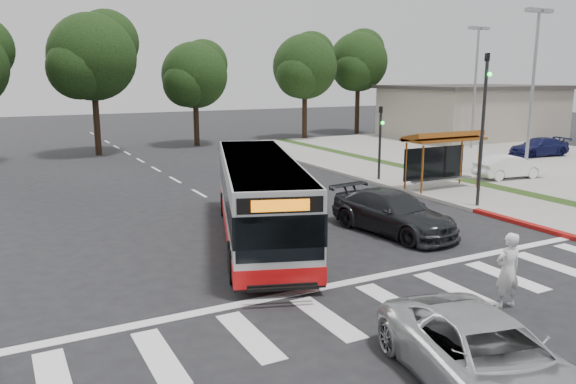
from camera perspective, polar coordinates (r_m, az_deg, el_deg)
ground at (r=18.58m, az=1.10°, el=-5.81°), size 140.00×140.00×0.00m
sidewalk_east at (r=31.08m, az=11.81°, el=1.26°), size 4.00×40.00×0.12m
curb_east at (r=29.86m, az=8.84°, el=0.97°), size 0.30×40.00×0.15m
curb_east_red at (r=22.84m, az=23.93°, el=-3.29°), size 0.32×6.00×0.15m
parking_lot at (r=40.96m, az=23.10°, el=3.06°), size 18.00×36.00×0.10m
commercial_building at (r=53.90m, az=18.16°, el=7.61°), size 14.00×10.00×4.40m
building_roof_cap at (r=53.80m, az=18.32°, el=10.11°), size 14.60×10.60×0.30m
crosswalk_ladder at (r=14.67m, az=10.74°, el=-10.94°), size 18.00×2.60×0.01m
bus_shelter at (r=28.47m, az=15.40°, el=4.80°), size 4.20×1.60×2.86m
traffic_signal_ne_tall at (r=24.94m, az=19.24°, el=7.15°), size 0.18×0.37×6.50m
traffic_signal_ne_short at (r=30.26m, az=9.35°, el=5.70°), size 0.18×0.37×4.00m
lot_light_front at (r=34.17m, az=23.73°, el=11.33°), size 1.90×0.35×9.01m
lot_light_mid at (r=45.31m, az=18.57°, el=11.59°), size 1.90×0.35×9.01m
tree_ne_a at (r=50.06m, az=1.76°, el=12.71°), size 6.16×5.74×9.30m
tree_ne_b at (r=55.49m, az=7.19°, el=13.09°), size 6.16×5.74×10.02m
tree_north_a at (r=42.12m, az=-19.19°, el=12.96°), size 6.60×6.15×10.17m
tree_north_b at (r=45.95m, az=-9.40°, el=11.73°), size 5.72×5.33×8.43m
transit_bus at (r=19.37m, az=-2.91°, el=-0.77°), size 5.86×11.08×2.82m
pedestrian at (r=14.82m, az=21.44°, el=-7.42°), size 0.75×0.54×1.91m
dark_sedan at (r=20.64m, az=10.61°, el=-2.06°), size 2.81×5.41×1.50m
silver_suv_south at (r=10.98m, az=19.56°, el=-15.64°), size 3.35×5.38×1.39m
parked_car_1 at (r=32.78m, az=21.52°, el=2.43°), size 4.02×1.82×1.28m
parked_car_3 at (r=42.60m, az=24.14°, el=4.20°), size 4.53×2.33×1.26m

